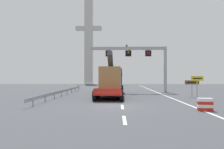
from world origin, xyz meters
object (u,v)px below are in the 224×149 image
object	(u,v)px
bridge_pylon_distant	(89,38)
crash_barrier_striped	(205,104)
heavy_haul_truck_red	(112,80)
tourist_info_sign_brown	(192,84)
overhead_lane_gantry	(139,56)
exit_sign_yellow	(197,82)

from	to	relation	value
bridge_pylon_distant	crash_barrier_striped	bearing A→B (deg)	-75.03
heavy_haul_truck_red	tourist_info_sign_brown	world-z (taller)	heavy_haul_truck_red
tourist_info_sign_brown	crash_barrier_striped	world-z (taller)	tourist_info_sign_brown
overhead_lane_gantry	heavy_haul_truck_red	xyz separation A→B (m)	(-4.02, -4.98, -3.70)
tourist_info_sign_brown	bridge_pylon_distant	world-z (taller)	bridge_pylon_distant
heavy_haul_truck_red	exit_sign_yellow	bearing A→B (deg)	-24.52
overhead_lane_gantry	bridge_pylon_distant	size ratio (longest dim) A/B	0.39
overhead_lane_gantry	exit_sign_yellow	distance (m)	11.52
heavy_haul_truck_red	tourist_info_sign_brown	xyz separation A→B (m)	(9.62, -2.54, -0.45)
exit_sign_yellow	bridge_pylon_distant	size ratio (longest dim) A/B	0.08
heavy_haul_truck_red	crash_barrier_striped	xyz separation A→B (m)	(6.96, -13.27, -1.54)
exit_sign_yellow	crash_barrier_striped	bearing A→B (deg)	-106.39
tourist_info_sign_brown	crash_barrier_striped	xyz separation A→B (m)	(-2.66, -10.73, -1.09)
exit_sign_yellow	crash_barrier_striped	distance (m)	9.39
exit_sign_yellow	bridge_pylon_distant	bearing A→B (deg)	110.00
heavy_haul_truck_red	exit_sign_yellow	world-z (taller)	heavy_haul_truck_red
overhead_lane_gantry	tourist_info_sign_brown	world-z (taller)	overhead_lane_gantry
bridge_pylon_distant	heavy_haul_truck_red	bearing A→B (deg)	-78.93
crash_barrier_striped	bridge_pylon_distant	world-z (taller)	bridge_pylon_distant
heavy_haul_truck_red	bridge_pylon_distant	world-z (taller)	bridge_pylon_distant
overhead_lane_gantry	crash_barrier_striped	bearing A→B (deg)	-80.85
heavy_haul_truck_red	tourist_info_sign_brown	distance (m)	9.96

